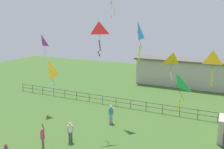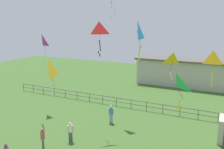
% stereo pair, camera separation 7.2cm
% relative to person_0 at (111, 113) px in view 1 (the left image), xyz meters
% --- Properties ---
extents(person_0, '(0.49, 0.31, 1.69)m').
position_rel_person_0_xyz_m(person_0, '(0.00, 0.00, 0.00)').
color(person_0, '#99999E').
rests_on(person_0, ground_plane).
extents(person_4, '(0.43, 0.30, 1.61)m').
position_rel_person_0_xyz_m(person_4, '(-1.28, -4.52, -0.04)').
color(person_4, '#3F4C47').
rests_on(person_4, ground_plane).
extents(person_5, '(0.33, 0.50, 1.92)m').
position_rel_person_0_xyz_m(person_5, '(-2.41, -6.32, -0.01)').
color(person_5, brown).
rests_on(person_5, ground_plane).
extents(kite_0, '(1.07, 1.06, 2.11)m').
position_rel_person_0_xyz_m(kite_0, '(6.72, -5.96, 4.86)').
color(kite_0, '#1EB759').
extents(kite_1, '(0.80, 0.81, 2.99)m').
position_rel_person_0_xyz_m(kite_1, '(-7.72, 0.17, 6.11)').
color(kite_1, '#B22DB2').
extents(kite_2, '(0.62, 0.95, 2.28)m').
position_rel_person_0_xyz_m(kite_2, '(-0.13, -7.91, 5.44)').
color(kite_2, yellow).
extents(kite_3, '(1.21, 1.11, 2.74)m').
position_rel_person_0_xyz_m(kite_3, '(-0.50, -1.18, 7.48)').
color(kite_3, red).
extents(kite_4, '(0.48, 1.16, 2.51)m').
position_rel_person_0_xyz_m(kite_4, '(4.19, -5.10, 7.57)').
color(kite_4, '#198CD1').
extents(kite_5, '(1.01, 0.61, 2.66)m').
position_rel_person_0_xyz_m(kite_5, '(8.12, -0.08, 5.53)').
color(kite_5, yellow).
extents(kite_8, '(1.17, 1.05, 2.03)m').
position_rel_person_0_xyz_m(kite_8, '(5.55, -1.12, 5.36)').
color(kite_8, yellow).
extents(waterfront_railing, '(36.01, 0.06, 0.95)m').
position_rel_person_0_xyz_m(waterfront_railing, '(2.31, 4.38, -0.34)').
color(waterfront_railing, '#4C4742').
rests_on(waterfront_railing, ground_plane).
extents(pavilion_building, '(14.35, 4.06, 3.86)m').
position_rel_person_0_xyz_m(pavilion_building, '(3.96, 16.38, 0.98)').
color(pavilion_building, '#B7B2A3').
rests_on(pavilion_building, ground_plane).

